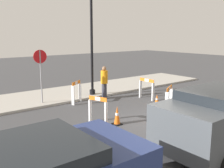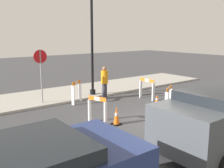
# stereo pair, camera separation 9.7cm
# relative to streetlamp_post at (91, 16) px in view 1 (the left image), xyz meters

# --- Properties ---
(ground_plane) EXTENTS (60.00, 60.00, 0.00)m
(ground_plane) POSITION_rel_streetlamp_post_xyz_m (-0.48, -4.98, -4.07)
(ground_plane) COLOR #424244
(sidewalk_slab) EXTENTS (18.00, 3.31, 0.11)m
(sidewalk_slab) POSITION_rel_streetlamp_post_xyz_m (-0.48, 1.17, -4.02)
(sidewalk_slab) COLOR #ADA89E
(sidewalk_slab) RESTS_ON ground_plane
(streetlamp_post) EXTENTS (0.44, 0.44, 6.27)m
(streetlamp_post) POSITION_rel_streetlamp_post_xyz_m (0.00, 0.00, 0.00)
(streetlamp_post) COLOR black
(streetlamp_post) RESTS_ON sidewalk_slab
(stop_sign) EXTENTS (0.60, 0.07, 2.40)m
(stop_sign) POSITION_rel_streetlamp_post_xyz_m (-2.73, 0.02, -2.36)
(stop_sign) COLOR gray
(stop_sign) RESTS_ON sidewalk_slab
(barricade_0) EXTENTS (0.85, 0.53, 1.12)m
(barricade_0) POSITION_rel_streetlamp_post_xyz_m (0.80, -4.37, -3.46)
(barricade_0) COLOR white
(barricade_0) RESTS_ON ground_plane
(barricade_1) EXTENTS (0.14, 0.94, 1.03)m
(barricade_1) POSITION_rel_streetlamp_post_xyz_m (1.80, -2.14, -3.51)
(barricade_1) COLOR white
(barricade_1) RESTS_ON ground_plane
(barricade_2) EXTENTS (0.71, 0.51, 1.04)m
(barricade_2) POSITION_rel_streetlamp_post_xyz_m (-1.33, -0.66, -3.52)
(barricade_2) COLOR white
(barricade_2) RESTS_ON ground_plane
(barricade_3) EXTENTS (0.39, 0.75, 1.00)m
(barricade_3) POSITION_rel_streetlamp_post_xyz_m (-2.17, -3.60, -3.54)
(barricade_3) COLOR white
(barricade_3) RESTS_ON ground_plane
(traffic_cone_0) EXTENTS (0.30, 0.30, 0.75)m
(traffic_cone_0) POSITION_rel_streetlamp_post_xyz_m (-0.49, -4.66, -3.71)
(traffic_cone_0) COLOR black
(traffic_cone_0) RESTS_ON ground_plane
(traffic_cone_1) EXTENTS (0.30, 0.30, 0.68)m
(traffic_cone_1) POSITION_rel_streetlamp_post_xyz_m (-1.70, -4.11, -3.75)
(traffic_cone_1) COLOR black
(traffic_cone_1) RESTS_ON ground_plane
(traffic_cone_2) EXTENTS (0.30, 0.30, 0.50)m
(traffic_cone_2) POSITION_rel_streetlamp_post_xyz_m (1.34, -3.24, -3.83)
(traffic_cone_2) COLOR black
(traffic_cone_2) RESTS_ON ground_plane
(person_worker) EXTENTS (0.43, 0.43, 1.62)m
(person_worker) POSITION_rel_streetlamp_post_xyz_m (0.23, -0.73, -3.20)
(person_worker) COLOR #33333D
(person_worker) RESTS_ON ground_plane
(parked_car_1) EXTENTS (3.97, 1.99, 1.73)m
(parked_car_1) POSITION_rel_streetlamp_post_xyz_m (-0.74, -7.47, -3.10)
(parked_car_1) COLOR #4C5156
(parked_car_1) RESTS_ON ground_plane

